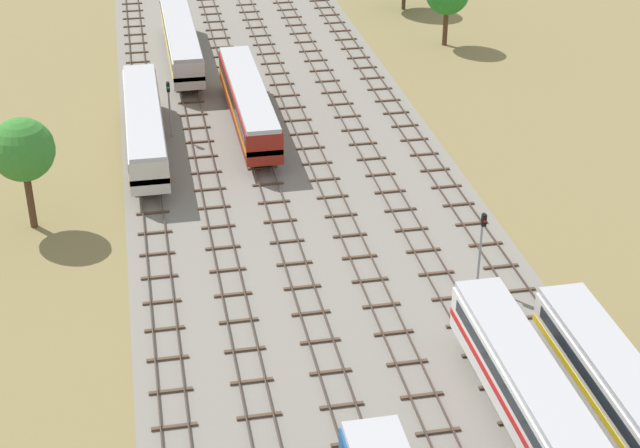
% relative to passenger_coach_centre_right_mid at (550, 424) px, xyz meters
% --- Properties ---
extents(ground_plane, '(480.00, 480.00, 0.00)m').
position_rel_passenger_coach_centre_right_mid_xyz_m(ground_plane, '(-6.68, 30.80, -2.61)').
color(ground_plane, olive).
extents(ballast_bed, '(26.25, 176.00, 0.01)m').
position_rel_passenger_coach_centre_right_mid_xyz_m(ballast_bed, '(-6.68, 30.80, -2.61)').
color(ballast_bed, gray).
rests_on(ballast_bed, ground).
extents(track_far_left, '(2.40, 126.00, 0.29)m').
position_rel_passenger_coach_centre_right_mid_xyz_m(track_far_left, '(-17.80, 31.80, -2.48)').
color(track_far_left, '#47382D').
rests_on(track_far_left, ground).
extents(track_left, '(2.40, 126.00, 0.29)m').
position_rel_passenger_coach_centre_right_mid_xyz_m(track_left, '(-13.35, 31.80, -2.48)').
color(track_left, '#47382D').
rests_on(track_left, ground).
extents(track_centre_left, '(2.40, 126.00, 0.29)m').
position_rel_passenger_coach_centre_right_mid_xyz_m(track_centre_left, '(-8.90, 31.80, -2.48)').
color(track_centre_left, '#47382D').
rests_on(track_centre_left, ground).
extents(track_centre, '(2.40, 126.00, 0.29)m').
position_rel_passenger_coach_centre_right_mid_xyz_m(track_centre, '(-4.45, 31.80, -2.48)').
color(track_centre, '#47382D').
rests_on(track_centre, ground).
extents(track_centre_right, '(2.40, 126.00, 0.29)m').
position_rel_passenger_coach_centre_right_mid_xyz_m(track_centre_right, '(-0.00, 31.80, -2.48)').
color(track_centre_right, '#47382D').
rests_on(track_centre_right, ground).
extents(track_right, '(2.40, 126.00, 0.29)m').
position_rel_passenger_coach_centre_right_mid_xyz_m(track_right, '(4.45, 31.80, -2.48)').
color(track_right, '#47382D').
rests_on(track_right, ground).
extents(passenger_coach_centre_right_mid, '(2.96, 22.00, 3.80)m').
position_rel_passenger_coach_centre_right_mid_xyz_m(passenger_coach_centre_right_mid, '(0.00, 0.00, 0.00)').
color(passenger_coach_centre_right_mid, white).
rests_on(passenger_coach_centre_right_mid, ground).
extents(diesel_railcar_far_left_midfar, '(2.96, 20.50, 3.80)m').
position_rel_passenger_coach_centre_right_mid_xyz_m(diesel_railcar_far_left_midfar, '(-17.80, 41.04, -0.02)').
color(diesel_railcar_far_left_midfar, beige).
rests_on(diesel_railcar_far_left_midfar, ground).
extents(diesel_railcar_centre_left_far, '(2.96, 20.50, 3.80)m').
position_rel_passenger_coach_centre_right_mid_xyz_m(diesel_railcar_centre_left_far, '(-8.90, 44.36, -0.02)').
color(diesel_railcar_centre_left_far, maroon).
rests_on(diesel_railcar_centre_left_far, ground).
extents(passenger_coach_left_farther, '(2.96, 22.00, 3.80)m').
position_rel_passenger_coach_centre_right_mid_xyz_m(passenger_coach_left_farther, '(-13.35, 62.57, 0.00)').
color(passenger_coach_left_farther, beige).
rests_on(passenger_coach_left_farther, ground).
extents(signal_post_nearest, '(0.28, 0.47, 5.01)m').
position_rel_passenger_coach_centre_right_mid_xyz_m(signal_post_nearest, '(-15.58, 43.98, 0.59)').
color(signal_post_nearest, gray).
rests_on(signal_post_nearest, ground).
extents(signal_post_near, '(0.28, 0.47, 5.31)m').
position_rel_passenger_coach_centre_right_mid_xyz_m(signal_post_near, '(2.23, 16.53, 0.76)').
color(signal_post_near, gray).
rests_on(signal_post_near, ground).
extents(lineside_tree_2, '(4.45, 4.45, 8.23)m').
position_rel_passenger_coach_centre_right_mid_xyz_m(lineside_tree_2, '(-26.17, 29.99, 3.34)').
color(lineside_tree_2, '#4C331E').
rests_on(lineside_tree_2, ground).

